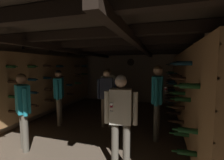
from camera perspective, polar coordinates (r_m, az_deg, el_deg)
ground_plane at (r=4.79m, az=-2.27°, el=-15.71°), size 8.40×8.40×0.00m
room_shell at (r=4.74m, az=-1.21°, el=1.78°), size 4.72×6.52×2.41m
wine_crate_stack at (r=6.44m, az=0.69°, el=-6.08°), size 0.52×0.35×0.90m
display_bottle at (r=6.32m, az=-0.19°, el=-0.92°), size 0.08×0.08×0.35m
person_host_center at (r=4.37m, az=-1.95°, el=-4.59°), size 0.53×0.29×1.61m
person_guest_near_left at (r=3.64m, az=-29.47°, el=-7.86°), size 0.46×0.37×1.56m
person_guest_rear_center at (r=5.75m, az=-1.37°, el=-2.25°), size 0.44×0.38×1.61m
person_guest_near_right at (r=2.60m, az=3.16°, el=-12.05°), size 0.54×0.36×1.57m
person_guest_mid_left at (r=4.79m, az=-18.61°, el=-4.19°), size 0.34×0.50×1.59m
person_guest_mid_right at (r=3.74m, az=16.06°, el=-5.22°), size 0.33×0.54×1.72m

